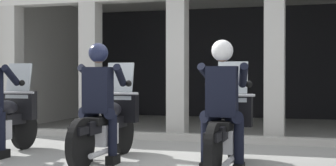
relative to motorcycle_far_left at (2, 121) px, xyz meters
name	(u,v)px	position (x,y,z in m)	size (l,w,h in m)	color
ground_plane	(211,137)	(2.50, 2.97, -0.50)	(80.00, 80.00, 0.00)	#999993
station_building	(245,38)	(2.78, 5.47, 1.54)	(10.08, 5.37, 3.19)	black
kerb_strip	(220,139)	(2.78, 2.30, -0.44)	(9.58, 0.24, 0.12)	#B7B5AD
motorcycle_far_left	(2,121)	(0.00, 0.00, 0.00)	(0.62, 2.04, 1.35)	black
motorcycle_center_left	(108,124)	(1.67, 0.02, 0.00)	(0.62, 2.04, 1.35)	black
police_officer_center_left	(99,92)	(1.67, -0.26, 0.44)	(0.63, 0.61, 1.58)	black
motorcycle_center_right	(227,128)	(3.34, -0.11, 0.00)	(0.62, 2.04, 1.35)	black
police_officer_center_right	(222,94)	(3.33, -0.40, 0.44)	(0.63, 0.61, 1.58)	black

